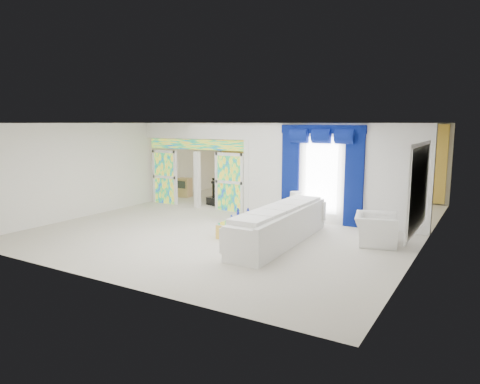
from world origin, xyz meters
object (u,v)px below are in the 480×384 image
Objects in this scene: white_sofa at (280,227)px; console_table at (305,218)px; grand_piano at (239,188)px; coffee_table at (240,227)px; armchair at (376,229)px.

console_table is (-0.27, 2.31, -0.22)m from white_sofa.
console_table is 0.65× the size of grand_piano.
coffee_table is 1.50× the size of console_table.
grand_piano is at bearing 145.50° from console_table.
white_sofa is at bearing -83.36° from console_table.
console_table is at bearing 61.66° from coffee_table.
coffee_table is 0.97× the size of grand_piano.
white_sofa is at bearing 104.72° from armchair.
white_sofa reaches higher than coffee_table.
white_sofa is 2.39m from armchair.
armchair is 0.68× the size of grand_piano.
grand_piano reaches higher than armchair.
grand_piano is (-6.26, 3.86, 0.06)m from armchair.
white_sofa is 3.66× the size of armchair.
armchair is 7.36m from grand_piano.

